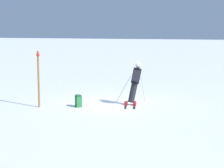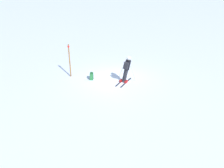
{
  "view_description": "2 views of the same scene",
  "coord_description": "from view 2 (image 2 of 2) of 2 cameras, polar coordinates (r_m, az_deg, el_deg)",
  "views": [
    {
      "loc": [
        -7.11,
        14.21,
        3.04
      ],
      "look_at": [
        -0.64,
        1.4,
        1.06
      ],
      "focal_mm": 60.0,
      "sensor_mm": 36.0,
      "label": 1
    },
    {
      "loc": [
        -10.21,
        9.3,
        5.91
      ],
      "look_at": [
        -1.74,
        1.85,
        0.74
      ],
      "focal_mm": 35.0,
      "sensor_mm": 36.0,
      "label": 2
    }
  ],
  "objects": [
    {
      "name": "skier",
      "position": [
        14.01,
        3.83,
        4.18
      ],
      "size": [
        1.34,
        1.78,
        1.86
      ],
      "rotation": [
        0.0,
        0.0,
        0.39
      ],
      "color": "black",
      "rests_on": "ground"
    },
    {
      "name": "ground_plane",
      "position": [
        15.02,
        0.92,
        1.44
      ],
      "size": [
        300.0,
        300.0,
        0.0
      ],
      "primitive_type": "plane",
      "color": "white"
    },
    {
      "name": "trail_marker",
      "position": [
        15.21,
        -11.03,
        6.31
      ],
      "size": [
        0.13,
        0.13,
        2.3
      ],
      "color": "brown",
      "rests_on": "ground"
    },
    {
      "name": "spare_backpack",
      "position": [
        14.84,
        -5.35,
        2.05
      ],
      "size": [
        0.37,
        0.36,
        0.5
      ],
      "rotation": [
        0.0,
        0.0,
        2.42
      ],
      "color": "#236633",
      "rests_on": "ground"
    }
  ]
}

